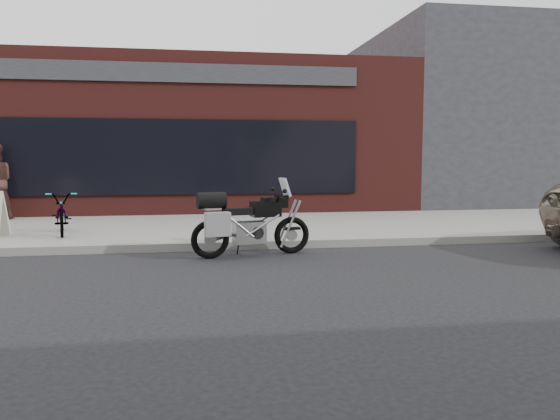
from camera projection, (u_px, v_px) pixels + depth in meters
ground at (330, 308)px, 6.15m from camera, size 120.00×120.00×0.00m
near_sidewalk at (257, 225)px, 13.02m from camera, size 44.00×6.00×0.15m
storefront at (178, 141)px, 19.35m from camera, size 14.00×10.07×4.50m
neighbour_building at (491, 123)px, 21.19m from camera, size 10.00×10.00×6.00m
motorcycle at (244, 223)px, 9.29m from camera, size 2.11×0.94×1.35m
bicycle_front at (62, 213)px, 10.96m from camera, size 0.92×1.72×0.86m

